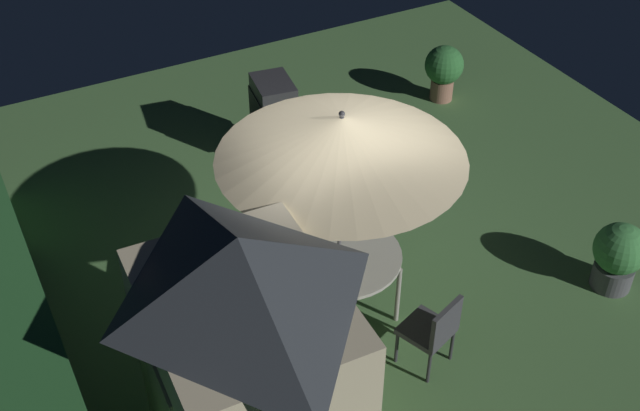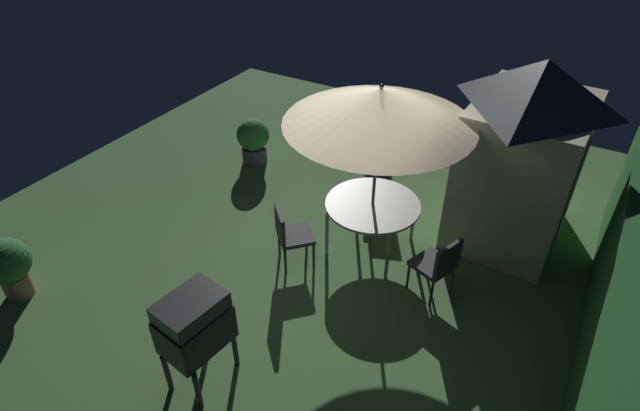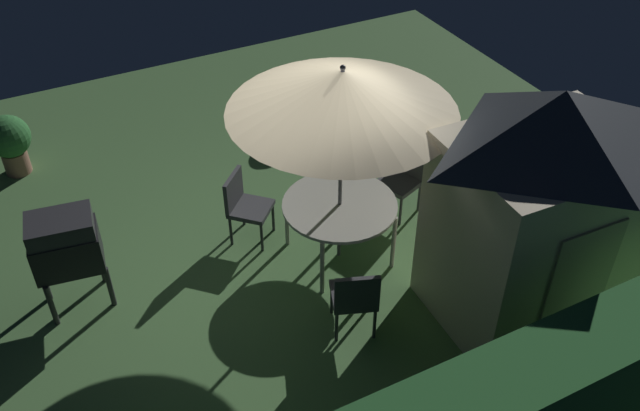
% 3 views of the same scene
% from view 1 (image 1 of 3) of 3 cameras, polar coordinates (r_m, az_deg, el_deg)
% --- Properties ---
extents(ground_plane, '(11.00, 11.00, 0.00)m').
position_cam_1_polar(ground_plane, '(9.37, 1.06, -4.34)').
color(ground_plane, '#47703D').
extents(hedge_backdrop, '(6.36, 0.65, 1.57)m').
position_cam_1_polar(hedge_backdrop, '(8.18, -21.10, -7.80)').
color(hedge_backdrop, '#28602D').
rests_on(hedge_backdrop, ground).
extents(garden_shed, '(2.00, 1.60, 2.69)m').
position_cam_1_polar(garden_shed, '(6.59, -5.20, -11.04)').
color(garden_shed, '#C6B793').
rests_on(garden_shed, ground).
extents(patio_table, '(1.32, 1.32, 0.78)m').
position_cam_1_polar(patio_table, '(8.39, 1.37, -3.77)').
color(patio_table, '#B2ADA3').
rests_on(patio_table, ground).
extents(patio_umbrella, '(2.42, 2.42, 2.52)m').
position_cam_1_polar(patio_umbrella, '(7.46, 1.54, 4.85)').
color(patio_umbrella, '#4C4C51').
rests_on(patio_umbrella, ground).
extents(bbq_grill, '(0.77, 0.60, 1.20)m').
position_cam_1_polar(bbq_grill, '(10.65, -3.32, 7.20)').
color(bbq_grill, black).
rests_on(bbq_grill, ground).
extents(chair_near_shed, '(0.65, 0.65, 0.90)m').
position_cam_1_polar(chair_near_shed, '(9.41, 3.24, -0.01)').
color(chair_near_shed, '#38383D').
rests_on(chair_near_shed, ground).
extents(chair_far_side, '(0.60, 0.60, 0.90)m').
position_cam_1_polar(chair_far_side, '(8.48, -6.83, -5.44)').
color(chair_far_side, '#38383D').
rests_on(chair_far_side, ground).
extents(chair_toward_hedge, '(0.60, 0.59, 0.90)m').
position_cam_1_polar(chair_toward_hedge, '(8.03, 8.14, -8.73)').
color(chair_toward_hedge, '#38383D').
rests_on(chair_toward_hedge, ground).
extents(potted_plant_by_shed, '(0.59, 0.59, 0.88)m').
position_cam_1_polar(potted_plant_by_shed, '(12.32, 8.83, 9.61)').
color(potted_plant_by_shed, '#936651').
rests_on(potted_plant_by_shed, ground).
extents(potted_plant_by_grill, '(0.59, 0.59, 0.84)m').
position_cam_1_polar(potted_plant_by_grill, '(9.42, 20.54, -3.32)').
color(potted_plant_by_grill, '#4C4C51').
rests_on(potted_plant_by_grill, ground).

